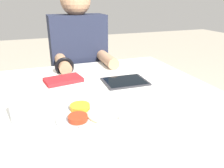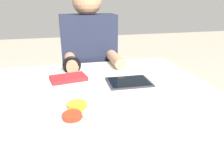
# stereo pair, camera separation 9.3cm
# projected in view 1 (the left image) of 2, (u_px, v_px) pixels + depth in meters

# --- Properties ---
(dining_table) EXTENTS (1.11, 1.00, 0.72)m
(dining_table) POSITION_uv_depth(u_px,v_px,m) (100.00, 156.00, 1.13)
(dining_table) COLOR silver
(dining_table) RESTS_ON ground_plane
(thali_tray) EXTENTS (0.27, 0.27, 0.03)m
(thali_tray) POSITION_uv_depth(u_px,v_px,m) (93.00, 115.00, 0.79)
(thali_tray) COLOR #B7BABF
(thali_tray) RESTS_ON dining_table
(red_notebook) EXTENTS (0.20, 0.14, 0.02)m
(red_notebook) POSITION_uv_depth(u_px,v_px,m) (63.00, 80.00, 1.13)
(red_notebook) COLOR silver
(red_notebook) RESTS_ON dining_table
(tablet_device) EXTENTS (0.22, 0.17, 0.01)m
(tablet_device) POSITION_uv_depth(u_px,v_px,m) (125.00, 81.00, 1.12)
(tablet_device) COLOR #28282D
(tablet_device) RESTS_ON dining_table
(person_diner) EXTENTS (0.39, 0.45, 1.21)m
(person_diner) POSITION_uv_depth(u_px,v_px,m) (80.00, 78.00, 1.62)
(person_diner) COLOR black
(person_diner) RESTS_ON ground_plane
(drinking_glass) EXTENTS (0.07, 0.07, 0.11)m
(drinking_glass) POSITION_uv_depth(u_px,v_px,m) (20.00, 109.00, 0.74)
(drinking_glass) COLOR silver
(drinking_glass) RESTS_ON dining_table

